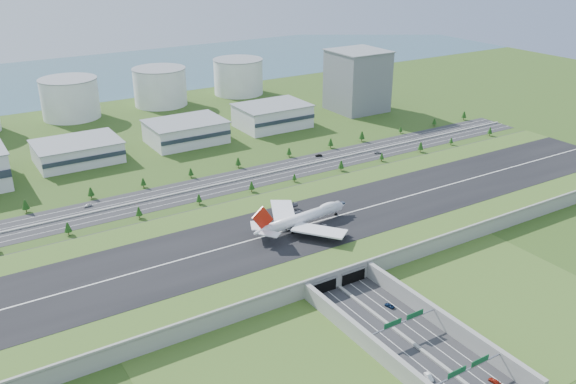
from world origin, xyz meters
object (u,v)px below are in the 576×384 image
car_1 (429,377)px  car_5 (319,155)px  car_7 (87,205)px  car_0 (352,320)px  car_3 (495,381)px  office_tower (357,81)px  boeing_747 (302,218)px  car_6 (378,152)px  car_2 (389,305)px

car_1 → car_5: size_ratio=0.95×
car_1 → car_7: (-67.17, 225.44, -0.02)m
car_0 → car_3: car_3 is taller
office_tower → boeing_747: 272.66m
car_3 → car_7: size_ratio=0.94×
car_0 → car_6: bearing=34.1°
car_1 → boeing_747: bearing=93.9°
car_3 → car_6: size_ratio=0.85×
car_2 → car_1: bearing=56.2°
car_0 → car_7: bearing=96.3°
car_1 → car_2: 48.29m
car_1 → car_5: bearing=78.8°
office_tower → car_0: bearing=-128.0°
car_2 → office_tower: bearing=-136.1°
car_0 → car_3: size_ratio=0.82×
boeing_747 → car_0: (-22.82, -74.15, -12.83)m
car_5 → car_7: car_5 is taller
boeing_747 → car_2: bearing=-97.2°
office_tower → car_7: office_tower is taller
boeing_747 → car_5: bearing=45.9°
boeing_747 → car_2: (-1.75, -74.35, -12.86)m
car_0 → car_5: (107.10, 181.01, 0.14)m
office_tower → car_5: (-104.47, -89.41, -26.53)m
car_3 → car_6: 256.30m
boeing_747 → car_6: size_ratio=10.80×
car_2 → car_6: size_ratio=0.82×
car_1 → car_3: size_ratio=0.96×
car_2 → car_7: car_7 is taller
boeing_747 → car_2: size_ratio=13.18×
office_tower → car_0: 344.39m
office_tower → car_7: size_ratio=10.18×
car_0 → car_2: car_0 is taller
office_tower → car_2: 332.03m
car_1 → car_7: 235.23m
car_3 → car_2: bearing=-94.0°
car_1 → car_6: (146.70, 207.53, 0.02)m
car_2 → car_5: car_5 is taller
office_tower → car_5: size_ratio=10.69×
office_tower → boeing_747: (-188.75, -196.28, -13.84)m
car_2 → car_3: bearing=79.4°
car_5 → car_2: bearing=-3.2°
car_6 → car_2: bearing=165.9°
office_tower → boeing_747: office_tower is taller
car_1 → car_6: bearing=68.4°
car_3 → car_6: car_6 is taller
car_2 → car_6: 207.24m
car_0 → car_1: (2.32, -44.71, 0.09)m
boeing_747 → car_6: boeing_747 is taller
car_3 → car_5: size_ratio=0.98×
car_0 → car_1: size_ratio=0.85×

